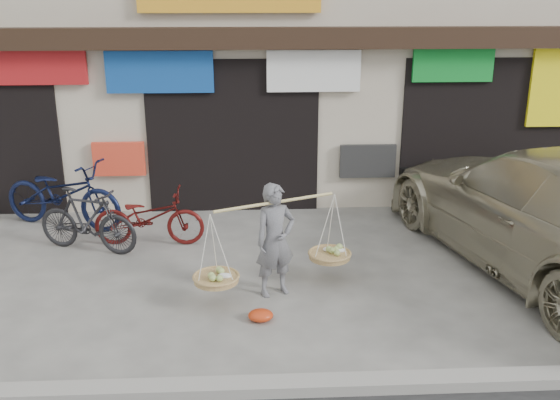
{
  "coord_description": "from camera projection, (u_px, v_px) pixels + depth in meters",
  "views": [
    {
      "loc": [
        0.28,
        -7.28,
        3.79
      ],
      "look_at": [
        0.7,
        0.9,
        1.04
      ],
      "focal_mm": 40.0,
      "sensor_mm": 36.0,
      "label": 1
    }
  ],
  "objects": [
    {
      "name": "kerb",
      "position": [
        225.0,
        388.0,
        6.17
      ],
      "size": [
        70.0,
        0.25,
        0.12
      ],
      "primitive_type": "cube",
      "color": "gray",
      "rests_on": "ground"
    },
    {
      "name": "shophouse_block",
      "position": [
        233.0,
        8.0,
        13.06
      ],
      "size": [
        14.0,
        6.32,
        7.0
      ],
      "color": "beige",
      "rests_on": "ground"
    },
    {
      "name": "bike_1",
      "position": [
        87.0,
        220.0,
        9.43
      ],
      "size": [
        1.72,
        1.01,
        1.0
      ],
      "primitive_type": "imported",
      "rotation": [
        0.0,
        0.0,
        1.22
      ],
      "color": "black",
      "rests_on": "ground"
    },
    {
      "name": "bike_0",
      "position": [
        63.0,
        194.0,
        10.39
      ],
      "size": [
        2.33,
        1.5,
        1.16
      ],
      "primitive_type": "imported",
      "rotation": [
        0.0,
        0.0,
        1.21
      ],
      "color": "#0E1534",
      "rests_on": "ground"
    },
    {
      "name": "bike_2",
      "position": [
        149.0,
        217.0,
        9.69
      ],
      "size": [
        1.74,
        0.68,
        0.9
      ],
      "primitive_type": "imported",
      "rotation": [
        0.0,
        0.0,
        1.52
      ],
      "color": "#4D0E0D",
      "rests_on": "ground"
    },
    {
      "name": "street_vendor",
      "position": [
        275.0,
        245.0,
        8.02
      ],
      "size": [
        2.07,
        1.21,
        1.51
      ],
      "rotation": [
        0.0,
        0.0,
        0.41
      ],
      "color": "slate",
      "rests_on": "ground"
    },
    {
      "name": "red_bag",
      "position": [
        261.0,
        315.0,
        7.53
      ],
      "size": [
        0.31,
        0.25,
        0.14
      ],
      "primitive_type": "ellipsoid",
      "color": "#BE3411",
      "rests_on": "ground"
    },
    {
      "name": "ground",
      "position": [
        230.0,
        299.0,
        8.08
      ],
      "size": [
        70.0,
        70.0,
        0.0
      ],
      "primitive_type": "plane",
      "color": "gray",
      "rests_on": "ground"
    },
    {
      "name": "suv",
      "position": [
        551.0,
        209.0,
        8.72
      ],
      "size": [
        3.82,
        6.54,
        1.78
      ],
      "rotation": [
        0.0,
        0.0,
        3.37
      ],
      "color": "#B6AF93",
      "rests_on": "ground"
    }
  ]
}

